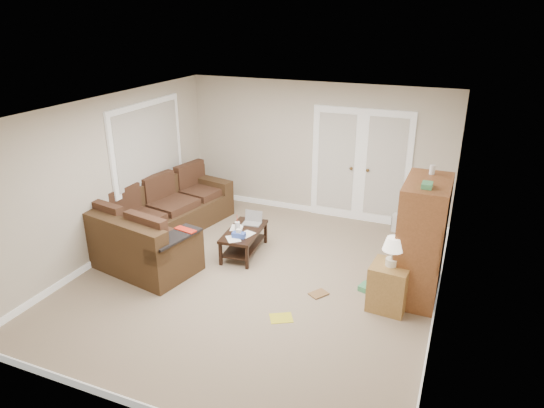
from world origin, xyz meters
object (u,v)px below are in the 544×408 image
at_px(coffee_table, 245,240).
at_px(side_cabinet, 389,283).
at_px(tv_armoire, 421,239).
at_px(sectional_sofa, 156,225).

xyz_separation_m(coffee_table, side_cabinet, (2.41, -0.68, 0.14)).
distance_m(coffee_table, tv_armoire, 2.79).
xyz_separation_m(coffee_table, tv_armoire, (2.71, -0.20, 0.61)).
xyz_separation_m(sectional_sofa, coffee_table, (1.49, 0.26, -0.12)).
relative_size(sectional_sofa, tv_armoire, 1.80).
bearing_deg(coffee_table, tv_armoire, -9.87).
bearing_deg(coffee_table, side_cabinet, -21.37).
relative_size(sectional_sofa, side_cabinet, 3.14).
distance_m(sectional_sofa, coffee_table, 1.52).
relative_size(tv_armoire, side_cabinet, 1.74).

